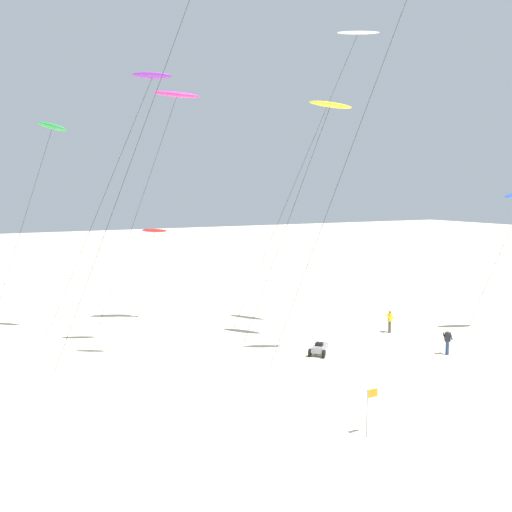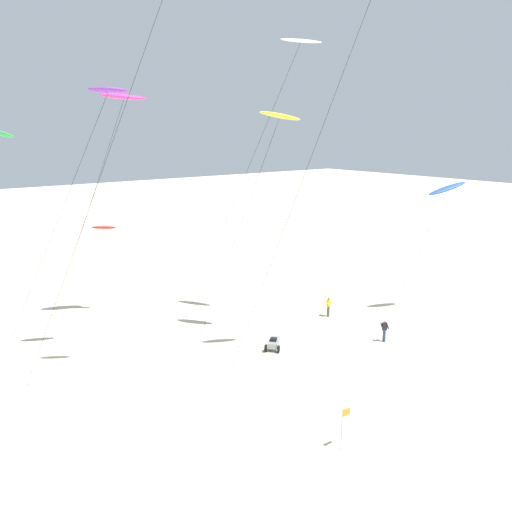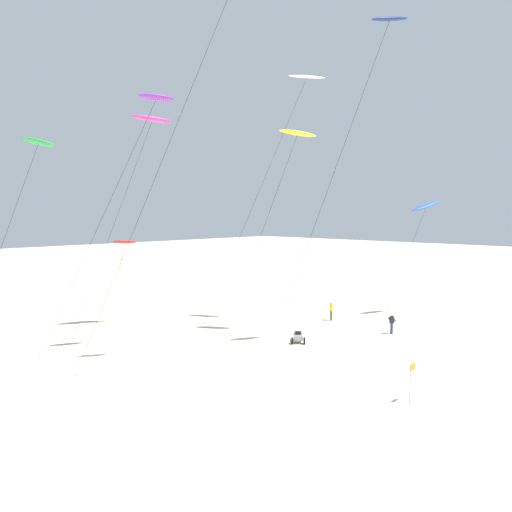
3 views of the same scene
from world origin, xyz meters
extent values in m
plane|color=beige|center=(0.00, 0.00, 0.00)|extent=(260.00, 260.00, 0.00)
ellipsoid|color=yellow|center=(4.36, 9.96, 15.99)|extent=(2.38, 2.92, 0.95)
cylinder|color=#262626|center=(2.21, 11.87, 7.93)|extent=(4.34, 3.86, 15.87)
cylinder|color=#262626|center=(-9.14, 9.68, 11.87)|extent=(7.50, 6.66, 23.75)
ellipsoid|color=white|center=(8.02, 11.96, 21.35)|extent=(2.23, 3.22, 0.78)
cylinder|color=#262626|center=(4.66, 14.95, 10.62)|extent=(6.77, 6.02, 21.26)
cylinder|color=#262626|center=(1.82, 5.20, 11.34)|extent=(6.15, 5.47, 22.68)
cylinder|color=#262626|center=(17.11, 7.15, 5.16)|extent=(2.84, 2.53, 10.32)
ellipsoid|color=#D8339E|center=(-2.47, 19.58, 17.39)|extent=(3.52, 2.15, 0.64)
cylinder|color=#262626|center=(-4.97, 21.80, 8.62)|extent=(5.03, 4.48, 17.24)
ellipsoid|color=green|center=(-10.99, 21.39, 14.86)|extent=(2.19, 2.20, 1.07)
cylinder|color=#262626|center=(-13.13, 23.29, 7.37)|extent=(4.31, 3.84, 14.76)
ellipsoid|color=red|center=(-3.19, 22.90, 7.28)|extent=(2.02, 1.61, 0.46)
cylinder|color=#262626|center=(-3.84, 23.47, 3.60)|extent=(1.32, 1.18, 7.20)
ellipsoid|color=purple|center=(-6.53, 13.18, 17.43)|extent=(2.50, 1.68, 0.57)
cylinder|color=#262626|center=(-9.60, 15.91, 8.65)|extent=(6.17, 5.48, 17.31)
cylinder|color=#4C4738|center=(10.64, 10.95, 0.44)|extent=(0.22, 0.22, 0.88)
cube|color=gold|center=(10.64, 10.95, 1.17)|extent=(0.38, 0.29, 0.58)
sphere|color=#9E7051|center=(10.64, 10.95, 1.57)|extent=(0.20, 0.20, 0.20)
cylinder|color=gold|center=(10.85, 11.02, 1.22)|extent=(0.23, 0.51, 0.39)
cylinder|color=gold|center=(10.43, 10.89, 1.22)|extent=(0.23, 0.51, 0.39)
cylinder|color=navy|center=(9.83, 4.46, 0.44)|extent=(0.22, 0.22, 0.88)
cube|color=black|center=(9.83, 4.46, 1.17)|extent=(0.39, 0.34, 0.58)
sphere|color=beige|center=(9.83, 4.46, 1.57)|extent=(0.20, 0.20, 0.20)
cylinder|color=black|center=(10.02, 4.35, 1.22)|extent=(0.33, 0.48, 0.39)
cylinder|color=black|center=(9.64, 4.57, 1.22)|extent=(0.33, 0.48, 0.39)
cube|color=gray|center=(2.71, 8.42, 0.44)|extent=(1.75, 1.64, 0.36)
cube|color=black|center=(2.59, 8.32, 0.72)|extent=(0.62, 0.62, 0.20)
cylinder|color=black|center=(3.32, 8.94, 0.26)|extent=(0.47, 0.43, 0.52)
cylinder|color=black|center=(1.86, 8.29, 0.26)|extent=(0.47, 0.43, 0.52)
cylinder|color=black|center=(2.46, 7.60, 0.26)|extent=(0.47, 0.43, 0.52)
cylinder|color=gray|center=(-3.05, -3.57, 1.05)|extent=(0.05, 0.05, 2.10)
cube|color=orange|center=(-2.77, -3.57, 1.90)|extent=(0.52, 0.03, 0.36)
camera|label=1|loc=(-19.49, -23.90, 10.66)|focal=43.73mm
camera|label=2|loc=(-21.70, -20.72, 15.32)|focal=40.27mm
camera|label=3|loc=(-26.34, -14.99, 9.75)|focal=34.91mm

